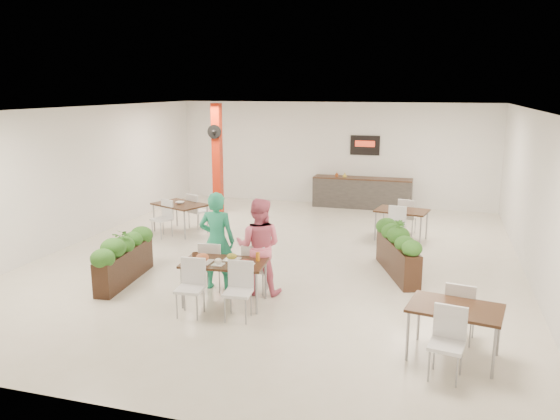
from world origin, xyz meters
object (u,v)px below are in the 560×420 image
object	(u,v)px
red_column	(217,157)
side_table_a	(180,208)
diner_woman	(259,246)
side_table_c	(455,315)
planter_left	(124,256)
planter_right	(398,250)
side_table_b	(402,215)
main_table	(224,268)
service_counter	(362,192)
diner_man	(217,241)

from	to	relation	value
red_column	side_table_a	distance (m)	2.60
diner_woman	side_table_c	world-z (taller)	diner_woman
planter_left	planter_right	xyz separation A→B (m)	(4.95, 1.88, -0.00)
red_column	side_table_c	size ratio (longest dim) A/B	1.92
red_column	side_table_b	bearing A→B (deg)	-15.86
side_table_b	side_table_c	world-z (taller)	same
planter_right	side_table_b	size ratio (longest dim) A/B	1.19
main_table	diner_woman	bearing A→B (deg)	58.03
service_counter	planter_right	world-z (taller)	service_counter
diner_man	side_table_b	bearing A→B (deg)	-130.19
side_table_c	side_table_a	bearing A→B (deg)	152.50
diner_man	planter_right	bearing A→B (deg)	-156.56
side_table_c	red_column	bearing A→B (deg)	141.26
diner_woman	main_table	bearing A→B (deg)	52.78
main_table	planter_left	bearing A→B (deg)	167.81
red_column	main_table	world-z (taller)	red_column
diner_woman	side_table_b	xyz separation A→B (m)	(2.20, 4.30, -0.24)
diner_man	side_table_c	size ratio (longest dim) A/B	1.09
red_column	main_table	bearing A→B (deg)	-66.58
red_column	main_table	size ratio (longest dim) A/B	1.86
side_table_a	red_column	bearing A→B (deg)	112.01
main_table	diner_woman	distance (m)	0.81
planter_left	red_column	bearing A→B (deg)	95.55
side_table_b	side_table_c	bearing A→B (deg)	-68.66
red_column	planter_left	bearing A→B (deg)	-84.45
diner_woman	side_table_b	distance (m)	4.84
service_counter	diner_woman	xyz separation A→B (m)	(-0.77, -7.71, 0.38)
red_column	planter_right	distance (m)	7.01
planter_right	side_table_b	xyz separation A→B (m)	(-0.11, 2.59, 0.12)
diner_man	diner_woman	bearing A→B (deg)	174.76
service_counter	side_table_c	size ratio (longest dim) A/B	1.80
diner_man	diner_woman	world-z (taller)	diner_man
side_table_b	red_column	bearing A→B (deg)	174.72
side_table_b	side_table_a	bearing A→B (deg)	-160.55
planter_left	side_table_b	bearing A→B (deg)	42.72
diner_man	side_table_b	world-z (taller)	diner_man
main_table	planter_left	size ratio (longest dim) A/B	0.87
diner_man	red_column	bearing A→B (deg)	-72.71
main_table	side_table_b	distance (m)	5.60
diner_man	service_counter	bearing A→B (deg)	-106.79
diner_man	diner_woman	xyz separation A→B (m)	(0.80, 0.00, -0.04)
diner_woman	side_table_c	distance (m)	3.69
main_table	red_column	bearing A→B (deg)	113.42
red_column	side_table_b	xyz separation A→B (m)	(5.43, -1.54, -1.01)
main_table	side_table_b	xyz separation A→B (m)	(2.61, 4.95, -0.01)
planter_left	side_table_b	world-z (taller)	planter_left
planter_right	side_table_a	size ratio (longest dim) A/B	1.20
side_table_c	planter_left	bearing A→B (deg)	176.51
side_table_c	diner_woman	bearing A→B (deg)	164.30
diner_man	side_table_c	world-z (taller)	diner_man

